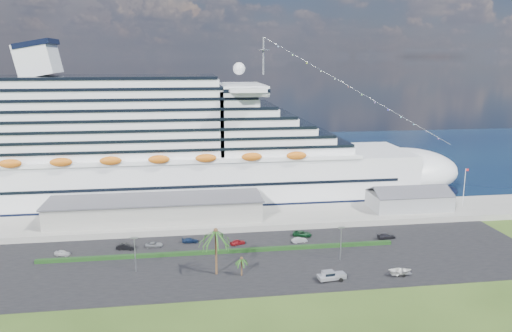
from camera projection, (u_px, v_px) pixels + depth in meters
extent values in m
plane|color=#2D4517|center=(263.00, 280.00, 109.21)|extent=(420.00, 420.00, 0.00)
cube|color=black|center=(256.00, 260.00, 119.84)|extent=(140.00, 38.00, 0.12)
cube|color=gray|center=(242.00, 218.00, 147.70)|extent=(240.00, 20.00, 1.80)
cube|color=black|center=(220.00, 160.00, 234.91)|extent=(420.00, 160.00, 0.02)
cube|color=silver|center=(174.00, 178.00, 166.60)|extent=(160.00, 30.00, 16.00)
ellipsoid|color=silver|center=(401.00, 171.00, 177.72)|extent=(40.00, 30.00, 16.00)
cube|color=black|center=(175.00, 198.00, 168.06)|extent=(164.00, 30.60, 2.40)
cube|color=silver|center=(134.00, 114.00, 160.31)|extent=(128.00, 26.00, 24.80)
cube|color=silver|center=(242.00, 89.00, 163.48)|extent=(14.00, 38.00, 3.20)
cube|color=silver|center=(38.00, 59.00, 152.69)|extent=(11.58, 14.00, 11.58)
cylinder|color=gray|center=(263.00, 56.00, 162.21)|extent=(0.70, 0.70, 12.00)
ellipsoid|color=#C76012|center=(159.00, 159.00, 148.67)|extent=(90.00, 2.40, 2.60)
ellipsoid|color=#C76012|center=(163.00, 142.00, 179.22)|extent=(90.00, 2.40, 2.60)
cube|color=black|center=(174.00, 176.00, 166.43)|extent=(144.00, 30.40, 0.90)
cube|color=gray|center=(156.00, 209.00, 143.39)|extent=(60.00, 14.00, 6.00)
cube|color=#4C4C54|center=(155.00, 199.00, 142.72)|extent=(61.00, 15.00, 0.40)
cube|color=gray|center=(409.00, 201.00, 154.21)|extent=(24.00, 12.00, 4.80)
cube|color=#4C4C54|center=(414.00, 192.00, 150.54)|extent=(24.00, 6.31, 2.74)
cube|color=#4C4C54|center=(406.00, 187.00, 156.34)|extent=(24.00, 6.31, 2.74)
cylinder|color=silver|center=(464.00, 187.00, 155.94)|extent=(0.16, 0.16, 12.00)
cube|color=red|center=(467.00, 170.00, 154.81)|extent=(1.00, 0.04, 0.70)
cube|color=black|center=(221.00, 251.00, 123.45)|extent=(88.00, 1.10, 0.90)
cylinder|color=gray|center=(135.00, 255.00, 112.18)|extent=(0.24, 0.24, 8.00)
cube|color=gray|center=(134.00, 238.00, 111.30)|extent=(1.60, 0.35, 0.35)
cylinder|color=gray|center=(341.00, 244.00, 118.84)|extent=(0.24, 0.24, 8.00)
cube|color=gray|center=(342.00, 227.00, 117.97)|extent=(1.60, 0.35, 0.35)
cylinder|color=#47301E|center=(216.00, 253.00, 110.57)|extent=(0.54, 0.54, 10.50)
sphere|color=#47301E|center=(216.00, 230.00, 109.44)|extent=(0.98, 0.98, 0.98)
cylinder|color=#47301E|center=(242.00, 267.00, 110.55)|extent=(0.35, 0.35, 4.20)
sphere|color=#47301E|center=(242.00, 258.00, 110.11)|extent=(0.73, 0.73, 0.73)
imported|color=silver|center=(62.00, 253.00, 121.97)|extent=(4.18, 2.74, 1.32)
imported|color=black|center=(126.00, 247.00, 125.71)|extent=(4.90, 2.45, 1.54)
imported|color=gray|center=(154.00, 245.00, 127.53)|extent=(4.44, 2.11, 1.22)
imported|color=#132243|center=(190.00, 240.00, 130.50)|extent=(4.39, 2.12, 1.23)
imported|color=maroon|center=(238.00, 242.00, 129.01)|extent=(4.33, 2.90, 1.37)
imported|color=#A2A4A9|center=(300.00, 240.00, 130.58)|extent=(4.23, 2.18, 1.33)
imported|color=#0D3619|center=(302.00, 234.00, 135.13)|extent=(5.63, 4.05, 1.42)
imported|color=black|center=(386.00, 236.00, 133.40)|extent=(5.23, 2.60, 1.46)
cylinder|color=black|center=(324.00, 281.00, 107.12)|extent=(0.92, 0.42, 0.89)
cylinder|color=black|center=(321.00, 277.00, 109.16)|extent=(0.92, 0.42, 0.89)
cylinder|color=black|center=(341.00, 280.00, 107.66)|extent=(0.92, 0.42, 0.89)
cylinder|color=black|center=(338.00, 276.00, 109.70)|extent=(0.92, 0.42, 0.89)
cube|color=silver|center=(332.00, 277.00, 108.35)|extent=(6.23, 2.98, 0.78)
cube|color=silver|center=(339.00, 274.00, 108.47)|extent=(2.92, 2.49, 0.61)
cube|color=silver|center=(328.00, 274.00, 108.07)|extent=(2.69, 2.41, 1.05)
cube|color=black|center=(328.00, 273.00, 108.05)|extent=(2.48, 2.43, 0.61)
cube|color=silver|center=(320.00, 277.00, 107.94)|extent=(1.26, 2.22, 0.39)
cube|color=gray|center=(401.00, 273.00, 110.77)|extent=(4.74, 1.89, 0.12)
cylinder|color=gray|center=(391.00, 274.00, 110.47)|extent=(2.24, 0.16, 0.08)
cylinder|color=black|center=(404.00, 276.00, 109.99)|extent=(0.66, 0.25, 0.65)
cylinder|color=black|center=(400.00, 272.00, 111.76)|extent=(0.66, 0.25, 0.65)
imported|color=silver|center=(401.00, 271.00, 110.64)|extent=(5.28, 3.86, 1.07)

